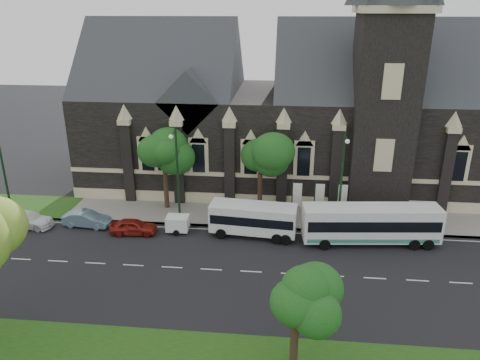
# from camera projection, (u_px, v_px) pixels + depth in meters

# --- Properties ---
(ground) EXTENTS (160.00, 160.00, 0.00)m
(ground) POSITION_uv_depth(u_px,v_px,m) (211.00, 269.00, 34.24)
(ground) COLOR black
(ground) RESTS_ON ground
(sidewalk) EXTENTS (80.00, 5.00, 0.15)m
(sidewalk) POSITION_uv_depth(u_px,v_px,m) (227.00, 215.00, 43.05)
(sidewalk) COLOR gray
(sidewalk) RESTS_ON ground
(museum) EXTENTS (40.00, 17.70, 29.90)m
(museum) POSITION_uv_depth(u_px,v_px,m) (285.00, 110.00, 48.32)
(museum) COLOR black
(museum) RESTS_ON ground
(tree_park_east) EXTENTS (3.40, 3.40, 6.28)m
(tree_park_east) POSITION_uv_depth(u_px,v_px,m) (300.00, 296.00, 23.36)
(tree_park_east) COLOR black
(tree_park_east) RESTS_ON ground
(tree_walk_right) EXTENTS (4.08, 4.08, 7.80)m
(tree_walk_right) POSITION_uv_depth(u_px,v_px,m) (263.00, 154.00, 41.83)
(tree_walk_right) COLOR black
(tree_walk_right) RESTS_ON ground
(tree_walk_left) EXTENTS (3.91, 3.91, 7.64)m
(tree_walk_left) POSITION_uv_depth(u_px,v_px,m) (167.00, 152.00, 42.69)
(tree_walk_left) COLOR black
(tree_walk_left) RESTS_ON ground
(street_lamp_near) EXTENTS (0.36, 1.88, 9.00)m
(street_lamp_near) POSITION_uv_depth(u_px,v_px,m) (342.00, 177.00, 38.09)
(street_lamp_near) COLOR black
(street_lamp_near) RESTS_ON ground
(street_lamp_mid) EXTENTS (0.36, 1.88, 9.00)m
(street_lamp_mid) POSITION_uv_depth(u_px,v_px,m) (177.00, 172.00, 39.39)
(street_lamp_mid) COLOR black
(street_lamp_mid) RESTS_ON ground
(street_lamp_far) EXTENTS (0.36, 1.88, 9.00)m
(street_lamp_far) POSITION_uv_depth(u_px,v_px,m) (1.00, 166.00, 40.87)
(street_lamp_far) COLOR black
(street_lamp_far) RESTS_ON ground
(banner_flag_left) EXTENTS (0.90, 0.10, 4.00)m
(banner_flag_left) POSITION_uv_depth(u_px,v_px,m) (295.00, 197.00, 41.18)
(banner_flag_left) COLOR black
(banner_flag_left) RESTS_ON ground
(banner_flag_center) EXTENTS (0.90, 0.10, 4.00)m
(banner_flag_center) POSITION_uv_depth(u_px,v_px,m) (318.00, 198.00, 40.99)
(banner_flag_center) COLOR black
(banner_flag_center) RESTS_ON ground
(banner_flag_right) EXTENTS (0.90, 0.10, 4.00)m
(banner_flag_right) POSITION_uv_depth(u_px,v_px,m) (340.00, 198.00, 40.81)
(banner_flag_right) COLOR black
(banner_flag_right) RESTS_ON ground
(tour_coach) EXTENTS (11.29, 3.48, 3.24)m
(tour_coach) POSITION_uv_depth(u_px,v_px,m) (371.00, 224.00, 37.47)
(tour_coach) COLOR white
(tour_coach) RESTS_ON ground
(shuttle_bus) EXTENTS (7.47, 3.16, 2.81)m
(shuttle_bus) POSITION_uv_depth(u_px,v_px,m) (253.00, 218.00, 38.79)
(shuttle_bus) COLOR white
(shuttle_bus) RESTS_ON ground
(box_trailer) EXTENTS (2.77, 1.63, 1.47)m
(box_trailer) POSITION_uv_depth(u_px,v_px,m) (178.00, 223.00, 39.64)
(box_trailer) COLOR white
(box_trailer) RESTS_ON ground
(sedan) EXTENTS (4.33, 1.81, 1.39)m
(sedan) POSITION_uv_depth(u_px,v_px,m) (87.00, 219.00, 40.76)
(sedan) COLOR #7395A7
(sedan) RESTS_ON ground
(car_far_red) EXTENTS (4.09, 1.89, 1.36)m
(car_far_red) POSITION_uv_depth(u_px,v_px,m) (133.00, 227.00, 39.39)
(car_far_red) COLOR maroon
(car_far_red) RESTS_ON ground
(car_far_white) EXTENTS (4.90, 2.46, 1.37)m
(car_far_white) POSITION_uv_depth(u_px,v_px,m) (28.00, 219.00, 40.72)
(car_far_white) COLOR white
(car_far_white) RESTS_ON ground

